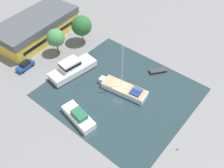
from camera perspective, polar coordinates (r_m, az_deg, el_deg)
ground_plane at (r=53.00m, az=1.81°, el=-1.83°), size 440.00×440.00×0.00m
water_canal at (r=53.00m, az=1.81°, el=-1.83°), size 26.62×29.02×0.01m
warehouse_building at (r=69.74m, az=-16.90°, el=12.26°), size 23.05×12.64×5.53m
quay_tree_near_building at (r=61.40m, az=-12.75°, el=10.28°), size 4.29×4.29×6.74m
quay_tree_by_water at (r=63.97m, az=-6.98°, el=13.09°), size 5.06×5.06×7.51m
parked_car at (r=61.13m, az=-19.23°, el=3.99°), size 4.42×2.10×1.72m
sailboat_moored at (r=52.65m, az=2.69°, el=-1.12°), size 4.66×11.19×11.58m
motor_cruiser at (r=56.92m, az=-9.07°, el=3.49°), size 11.55×5.44×3.75m
small_dinghy at (r=58.25m, az=10.43°, el=3.02°), size 4.06×3.62×0.57m
cabin_boat at (r=48.08m, az=-7.62°, el=-7.39°), size 4.00×8.03×2.42m
mooring_bollard at (r=46.00m, az=14.82°, el=-14.15°), size 0.22×0.22×0.61m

